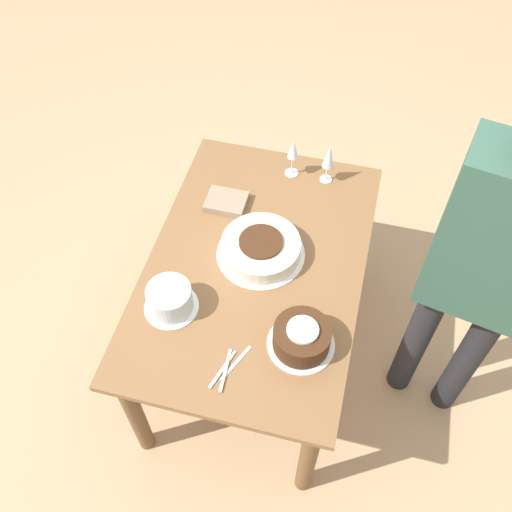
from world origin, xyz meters
TOP-DOWN VIEW (x-y plane):
  - ground_plane at (0.00, 0.00)m, footprint 12.00×12.00m
  - dining_table at (0.00, 0.00)m, footprint 1.34×0.87m
  - cake_center_white at (0.05, -0.01)m, footprint 0.37×0.37m
  - cake_front_chocolate at (-0.32, -0.25)m, footprint 0.25×0.25m
  - cake_back_decorated at (-0.28, 0.27)m, footprint 0.21×0.21m
  - wine_glass_near at (0.54, -0.19)m, footprint 0.06×0.06m
  - wine_glass_far at (0.54, -0.03)m, footprint 0.06×0.06m
  - fork_pile at (-0.48, -0.02)m, footprint 0.20×0.11m
  - napkin_stack at (0.28, 0.21)m, footprint 0.14×0.18m
  - person_cutting at (-0.02, -0.83)m, footprint 0.30×0.44m

SIDE VIEW (x-z plane):
  - ground_plane at x=0.00m, z-range 0.00..0.00m
  - dining_table at x=0.00m, z-range 0.25..0.97m
  - fork_pile at x=-0.48m, z-range 0.72..0.73m
  - napkin_stack at x=0.28m, z-range 0.72..0.76m
  - cake_center_white at x=0.05m, z-range 0.72..0.81m
  - cake_front_chocolate at x=-0.32m, z-range 0.72..0.83m
  - cake_back_decorated at x=-0.28m, z-range 0.72..0.84m
  - wine_glass_far at x=0.54m, z-range 0.76..0.96m
  - wine_glass_near at x=0.54m, z-range 0.76..0.97m
  - person_cutting at x=-0.02m, z-range 0.18..1.87m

